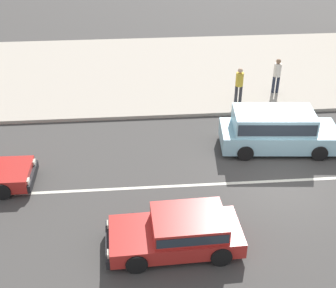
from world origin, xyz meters
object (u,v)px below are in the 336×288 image
at_px(pedestrian_by_shop, 277,73).
at_px(hatchback_red_4, 180,231).
at_px(minivan_pale_blue_3, 276,129).
at_px(pedestrian_mid_kerb, 239,83).

bearing_deg(pedestrian_by_shop, hatchback_red_4, -119.72).
relative_size(minivan_pale_blue_3, hatchback_red_4, 1.19).
height_order(hatchback_red_4, pedestrian_mid_kerb, pedestrian_mid_kerb).
distance_m(minivan_pale_blue_3, pedestrian_by_shop, 4.76).
height_order(minivan_pale_blue_3, hatchback_red_4, minivan_pale_blue_3).
relative_size(pedestrian_mid_kerb, pedestrian_by_shop, 0.99).
relative_size(minivan_pale_blue_3, pedestrian_by_shop, 2.80).
bearing_deg(pedestrian_mid_kerb, hatchback_red_4, -112.05).
relative_size(hatchback_red_4, pedestrian_mid_kerb, 2.37).
xyz_separation_m(hatchback_red_4, pedestrian_mid_kerb, (3.53, 8.73, 0.52)).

